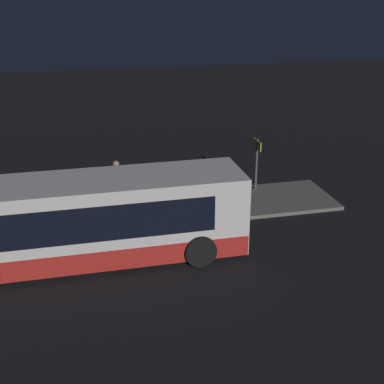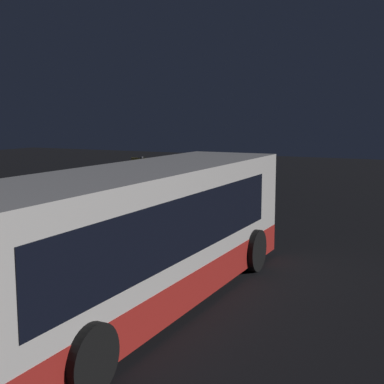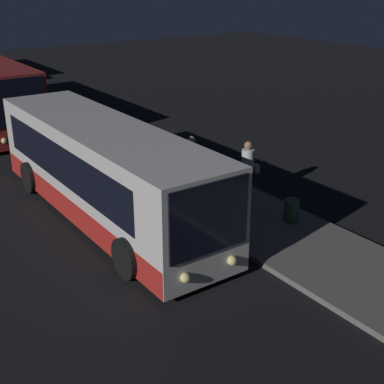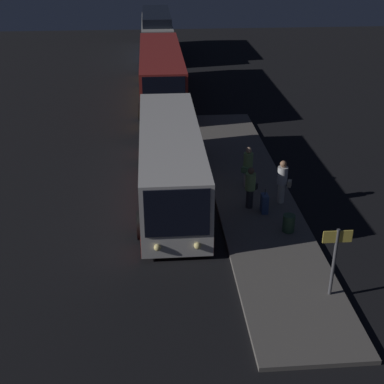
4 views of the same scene
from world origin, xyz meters
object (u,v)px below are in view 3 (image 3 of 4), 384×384
Objects in this scene: passenger_boarding at (248,166)px; passenger_waiting at (191,160)px; suitcase at (243,197)px; trash_bin at (291,210)px; passenger_with_bags at (221,179)px; bus_lead at (103,172)px.

passenger_boarding is 1.02× the size of passenger_waiting.
suitcase reaches higher than trash_bin.
passenger_with_bags is at bearing 117.90° from passenger_waiting.
bus_lead is 10.55× the size of suitcase.
trash_bin is (3.83, 0.86, -0.62)m from passenger_waiting.
bus_lead is 3.53m from passenger_with_bags.
passenger_waiting is at bearing 91.99° from bus_lead.
passenger_with_bags reaches higher than suitcase.
bus_lead is at bearing 36.73° from passenger_waiting.
passenger_boarding is 2.36m from trash_bin.
passenger_waiting is 1.78× the size of suitcase.
trash_bin is at bearing 137.36° from passenger_waiting.
passenger_waiting is 1.91m from passenger_with_bags.
passenger_boarding is 1.06× the size of passenger_with_bags.
suitcase is 1.60m from trash_bin.
trash_bin is at bearing 47.87° from bus_lead.
bus_lead is 5.62m from trash_bin.
passenger_waiting is 1.04× the size of passenger_with_bags.
passenger_boarding is at bearing 71.42° from bus_lead.
bus_lead is at bearing -132.13° from trash_bin.
passenger_with_bags is 2.30m from trash_bin.
passenger_waiting is 2.72× the size of trash_bin.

